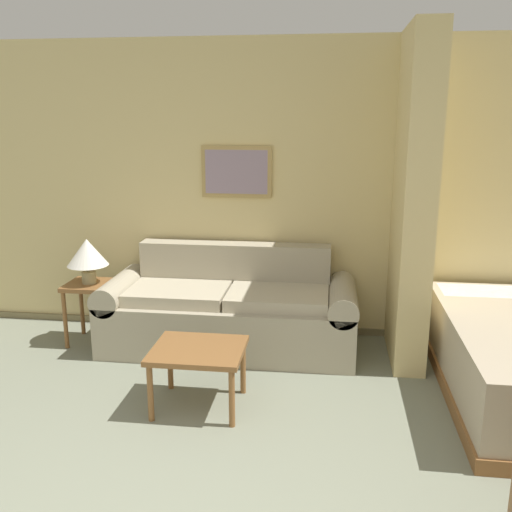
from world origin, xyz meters
TOP-DOWN VIEW (x-y plane):
  - wall_back at (-0.00, 3.47)m, footprint 7.71×0.16m
  - wall_partition_pillar at (1.28, 2.98)m, footprint 0.24×0.86m
  - couch at (-0.19, 2.98)m, footprint 2.14×0.84m
  - coffee_table at (-0.22, 1.92)m, footprint 0.62×0.54m
  - side_table at (-1.41, 2.92)m, footprint 0.39×0.39m
  - table_lamp at (-1.41, 2.92)m, footprint 0.35×0.35m

SIDE VIEW (x-z plane):
  - couch at x=-0.19m, z-range -0.11..0.75m
  - coffee_table at x=-0.22m, z-range 0.16..0.59m
  - side_table at x=-1.41m, z-range 0.17..0.71m
  - table_lamp at x=-1.41m, z-range 0.61..1.00m
  - wall_back at x=0.00m, z-range -0.01..2.59m
  - wall_partition_pillar at x=1.28m, z-range 0.00..2.60m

